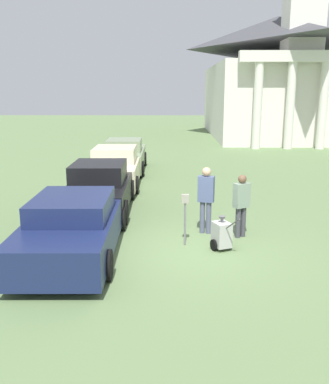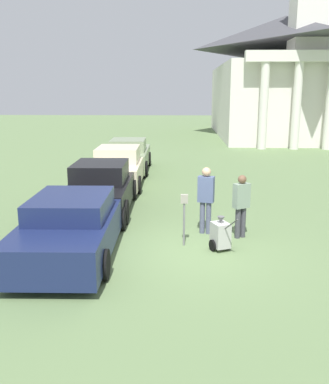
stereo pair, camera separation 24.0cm
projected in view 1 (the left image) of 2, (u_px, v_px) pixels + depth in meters
The scene contains 10 objects.
ground_plane at pixel (187, 250), 10.35m from camera, with size 120.00×120.00×0.00m, color #607A4C.
parked_car_navy at pixel (75, 225), 10.11m from camera, with size 2.16×5.21×1.42m.
parked_car_black at pixel (100, 189), 13.60m from camera, with size 2.04×4.69×1.59m.
parked_car_cream at pixel (116, 168), 17.34m from camera, with size 2.07×4.90×1.59m.
parked_car_sage at pixel (125, 156), 20.54m from camera, with size 2.04×4.67×1.54m.
parking_meter at pixel (185, 210), 10.51m from camera, with size 0.18×0.09×1.31m.
person_worker at pixel (206, 196), 11.40m from camera, with size 0.46×0.32×1.81m.
person_supervisor at pixel (241, 202), 11.11m from camera, with size 0.47×0.40×1.67m.
equipment_cart at pixel (222, 234), 10.33m from camera, with size 0.59×0.98×1.00m.
church at pixel (277, 72), 36.11m from camera, with size 10.87×18.83×23.73m.
Camera 1 is at (-0.36, -9.76, 3.76)m, focal length 40.00 mm.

